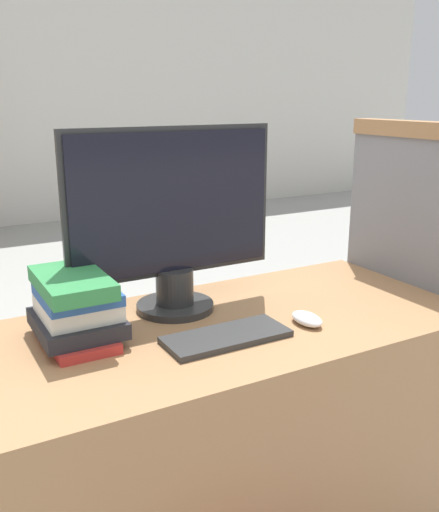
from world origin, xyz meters
TOP-DOWN VIEW (x-y plane):
  - desk at (0.00, 0.32)m, footprint 1.37×0.64m
  - carrel_divider at (0.71, 0.30)m, footprint 0.07×0.61m
  - monitor at (-0.08, 0.48)m, footprint 0.61×0.22m
  - keyboard at (-0.06, 0.22)m, footprint 0.32×0.13m
  - mouse at (0.18, 0.20)m, footprint 0.06×0.11m
  - book_stack at (-0.38, 0.41)m, footprint 0.20×0.27m

SIDE VIEW (x-z plane):
  - desk at x=0.00m, z-range 0.00..0.76m
  - carrel_divider at x=0.71m, z-range 0.01..1.28m
  - keyboard at x=-0.06m, z-range 0.76..0.77m
  - mouse at x=0.18m, z-range 0.76..0.79m
  - book_stack at x=-0.38m, z-range 0.76..0.93m
  - monitor at x=-0.08m, z-range 0.76..1.27m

